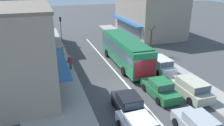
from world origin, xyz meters
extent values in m
plane|color=#3F3F42|center=(0.00, 0.00, 0.00)|extent=(140.00, 140.00, 0.00)
cube|color=silver|center=(0.00, 4.00, 0.00)|extent=(0.20, 28.00, 0.01)
cube|color=gray|center=(-6.80, 6.00, 0.07)|extent=(5.20, 44.00, 0.14)
cube|color=gray|center=(6.20, 6.00, 0.06)|extent=(2.80, 44.00, 0.12)
cube|color=gray|center=(-10.20, 1.18, 3.71)|extent=(7.41, 8.88, 7.43)
cube|color=#23568E|center=(-6.04, 1.18, 2.70)|extent=(1.10, 8.17, 0.20)
cube|color=#425160|center=(-6.46, 1.18, 1.40)|extent=(0.06, 7.10, 1.80)
cube|color=#B2A38E|center=(-10.20, 9.78, 3.35)|extent=(6.04, 7.55, 6.70)
cube|color=maroon|center=(-6.73, 9.78, 2.70)|extent=(1.10, 6.95, 0.20)
cube|color=#425160|center=(-7.15, 9.78, 1.40)|extent=(0.06, 6.04, 1.80)
cube|color=gray|center=(-10.20, 9.78, 6.82)|extent=(6.20, 7.55, 0.24)
cube|color=#84939E|center=(-10.20, 18.32, 3.64)|extent=(7.52, 8.79, 7.28)
cube|color=#4C4742|center=(-5.99, 18.32, 2.70)|extent=(1.10, 8.09, 0.20)
cube|color=#425160|center=(-6.41, 18.32, 1.40)|extent=(0.06, 7.03, 1.80)
cube|color=gray|center=(11.50, 18.15, 3.74)|extent=(7.99, 13.27, 7.49)
cube|color=#23568E|center=(7.05, 18.15, 2.70)|extent=(1.10, 12.21, 0.20)
cube|color=#425160|center=(7.47, 18.15, 1.40)|extent=(0.06, 10.62, 1.80)
cube|color=#237A4C|center=(1.80, 5.15, 1.76)|extent=(2.64, 10.83, 2.70)
cube|color=#425160|center=(1.80, 5.15, 2.16)|extent=(2.68, 10.40, 0.90)
cube|color=maroon|center=(1.73, -0.28, 1.56)|extent=(2.25, 0.09, 1.76)
cube|color=#1A5B39|center=(1.80, 5.15, 3.17)|extent=(2.50, 9.97, 0.12)
cylinder|color=black|center=(0.60, 8.51, 0.48)|extent=(0.27, 0.96, 0.96)
cylinder|color=black|center=(3.10, 8.48, 0.48)|extent=(0.27, 0.96, 0.96)
cylinder|color=black|center=(0.52, 2.20, 0.48)|extent=(0.27, 0.96, 0.96)
cylinder|color=black|center=(3.01, 2.16, 0.48)|extent=(0.27, 0.96, 0.96)
cube|color=black|center=(-1.65, -4.18, 0.52)|extent=(1.80, 3.77, 0.76)
cube|color=black|center=(-1.67, -4.48, 1.22)|extent=(1.60, 1.96, 0.64)
cube|color=#425160|center=(-1.62, -3.51, 1.22)|extent=(1.40, 0.12, 0.54)
cube|color=#425160|center=(-1.71, -5.45, 1.22)|extent=(1.37, 0.12, 0.51)
cylinder|color=black|center=(-2.42, -3.03, 0.31)|extent=(0.21, 0.63, 0.62)
cylinder|color=black|center=(-0.79, -3.10, 0.31)|extent=(0.21, 0.63, 0.62)
cylinder|color=black|center=(-2.52, -5.25, 0.31)|extent=(0.21, 0.63, 0.62)
cylinder|color=black|center=(-0.88, -5.32, 0.31)|extent=(0.21, 0.63, 0.62)
cube|color=#9EA3A8|center=(1.57, -8.37, 1.22)|extent=(1.58, 1.95, 0.64)
cube|color=#425160|center=(1.60, -7.40, 1.22)|extent=(1.40, 0.11, 0.54)
cylinder|color=black|center=(0.80, -6.94, 0.31)|extent=(0.20, 0.63, 0.62)
cylinder|color=black|center=(2.44, -6.99, 0.31)|extent=(0.20, 0.63, 0.62)
cube|color=#1E6638|center=(1.94, -2.74, 0.51)|extent=(1.78, 4.23, 0.72)
cube|color=#1E6638|center=(1.94, -2.84, 1.17)|extent=(1.59, 1.82, 0.60)
cube|color=#425160|center=(1.93, -1.92, 1.17)|extent=(1.44, 0.08, 0.51)
cube|color=#425160|center=(1.96, -3.76, 1.17)|extent=(1.40, 0.08, 0.48)
cylinder|color=black|center=(1.06, -1.50, 0.31)|extent=(0.19, 0.62, 0.62)
cylinder|color=black|center=(2.78, -1.47, 0.31)|extent=(0.19, 0.62, 0.62)
cylinder|color=black|center=(1.10, -4.02, 0.31)|extent=(0.19, 0.62, 0.62)
cylinder|color=black|center=(2.82, -3.99, 0.31)|extent=(0.19, 0.62, 0.62)
cube|color=silver|center=(-2.02, -7.23, 1.17)|extent=(1.63, 1.86, 0.60)
cube|color=#425160|center=(-2.06, -6.31, 1.17)|extent=(1.44, 0.12, 0.51)
cylinder|color=black|center=(-2.94, -5.90, 0.31)|extent=(0.21, 0.63, 0.62)
cylinder|color=black|center=(-1.22, -5.83, 0.31)|extent=(0.21, 0.63, 0.62)
cube|color=#B7B29E|center=(4.43, -3.47, 0.52)|extent=(1.77, 4.51, 0.76)
cube|color=#B7B29E|center=(4.42, -3.82, 1.24)|extent=(1.65, 2.61, 0.68)
cube|color=#425160|center=(4.43, -2.50, 1.24)|extent=(1.51, 0.06, 0.58)
cube|color=#425160|center=(4.42, -5.14, 1.24)|extent=(1.48, 0.06, 0.54)
cylinder|color=black|center=(3.55, -2.12, 0.31)|extent=(0.18, 0.62, 0.62)
cylinder|color=black|center=(5.31, -2.12, 0.31)|extent=(0.18, 0.62, 0.62)
cylinder|color=black|center=(3.54, -4.82, 0.31)|extent=(0.18, 0.62, 0.62)
cylinder|color=black|center=(5.30, -4.82, 0.31)|extent=(0.18, 0.62, 0.62)
cube|color=silver|center=(4.75, 2.30, 0.52)|extent=(1.79, 4.51, 0.76)
cube|color=silver|center=(4.75, 1.95, 1.24)|extent=(1.66, 2.61, 0.68)
cube|color=#425160|center=(4.74, 3.27, 1.24)|extent=(1.51, 0.07, 0.58)
cube|color=#425160|center=(4.76, 0.63, 1.24)|extent=(1.48, 0.07, 0.54)
cylinder|color=black|center=(3.86, 3.64, 0.31)|extent=(0.18, 0.62, 0.62)
cylinder|color=black|center=(5.62, 3.66, 0.31)|extent=(0.18, 0.62, 0.62)
cylinder|color=black|center=(3.88, 0.94, 0.31)|extent=(0.18, 0.62, 0.62)
cylinder|color=black|center=(5.64, 0.96, 0.31)|extent=(0.18, 0.62, 0.62)
cube|color=#1E6638|center=(4.50, 7.51, 0.52)|extent=(1.92, 4.56, 0.76)
cube|color=#1E6638|center=(4.49, 7.16, 1.24)|extent=(1.73, 2.66, 0.68)
cube|color=#425160|center=(4.53, 8.48, 1.24)|extent=(1.51, 0.11, 0.58)
cube|color=#425160|center=(4.44, 5.84, 1.24)|extent=(1.48, 0.11, 0.54)
cylinder|color=black|center=(3.67, 8.89, 0.31)|extent=(0.20, 0.63, 0.62)
cylinder|color=black|center=(5.43, 8.83, 0.31)|extent=(0.20, 0.63, 0.62)
cylinder|color=black|center=(3.57, 6.19, 0.31)|extent=(0.20, 0.63, 0.62)
cylinder|color=black|center=(5.33, 6.13, 0.31)|extent=(0.20, 0.63, 0.62)
cylinder|color=gray|center=(-4.28, 16.72, 2.10)|extent=(0.12, 0.12, 4.20)
cube|color=black|center=(-4.28, 16.72, 3.85)|extent=(0.24, 0.24, 0.68)
sphere|color=black|center=(-4.14, 16.72, 4.08)|extent=(0.13, 0.13, 0.13)
sphere|color=orange|center=(-4.14, 16.72, 3.86)|extent=(0.13, 0.13, 0.13)
sphere|color=black|center=(-4.14, 16.72, 3.64)|extent=(0.13, 0.13, 0.13)
cylinder|color=brown|center=(6.58, 7.77, 1.57)|extent=(0.24, 0.24, 3.14)
cylinder|color=brown|center=(6.58, 8.26, 3.69)|extent=(0.10, 1.05, 1.17)
cylinder|color=brown|center=(6.92, 7.77, 3.48)|extent=(0.75, 0.10, 0.74)
cylinder|color=brown|center=(6.58, 7.36, 3.65)|extent=(0.10, 0.90, 1.08)
cylinder|color=brown|center=(6.22, 7.77, 3.44)|extent=(0.79, 0.10, 0.68)
cylinder|color=#4C4742|center=(-4.49, 5.40, 0.56)|extent=(0.14, 0.14, 0.84)
cylinder|color=#4C4742|center=(-4.66, 5.34, 0.56)|extent=(0.14, 0.14, 0.84)
cube|color=#A82D38|center=(-4.58, 5.37, 1.26)|extent=(0.41, 0.32, 0.56)
sphere|color=#9E7051|center=(-4.58, 5.37, 1.66)|extent=(0.22, 0.22, 0.22)
cylinder|color=#A82D38|center=(-4.35, 5.44, 1.26)|extent=(0.09, 0.09, 0.54)
cylinder|color=#A82D38|center=(-4.81, 5.30, 1.26)|extent=(0.09, 0.09, 0.54)
cube|color=brown|center=(-4.87, 5.26, 1.08)|extent=(0.17, 0.26, 0.22)
cylinder|color=#4C4742|center=(-4.94, 8.82, 0.56)|extent=(0.14, 0.14, 0.84)
cylinder|color=#4C4742|center=(-4.99, 8.99, 0.56)|extent=(0.14, 0.14, 0.84)
cube|color=beige|center=(-4.96, 8.90, 1.26)|extent=(0.32, 0.41, 0.56)
sphere|color=brown|center=(-4.96, 8.90, 1.66)|extent=(0.22, 0.22, 0.22)
cylinder|color=beige|center=(-4.89, 8.67, 1.26)|extent=(0.09, 0.09, 0.54)
cylinder|color=beige|center=(-5.04, 9.13, 1.26)|extent=(0.09, 0.09, 0.54)
camera|label=1|loc=(-7.34, -17.44, 9.57)|focal=35.00mm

